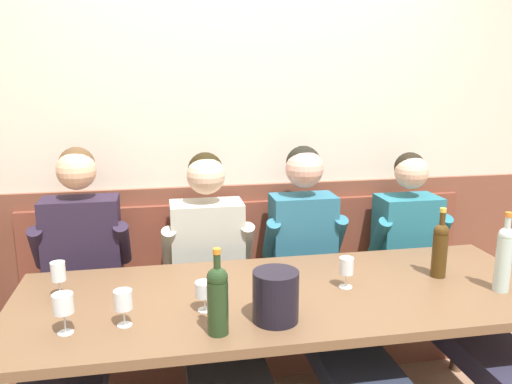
{
  "coord_description": "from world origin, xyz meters",
  "views": [
    {
      "loc": [
        -0.53,
        -1.95,
        1.69
      ],
      "look_at": [
        -0.08,
        0.44,
        1.13
      ],
      "focal_mm": 36.07,
      "sensor_mm": 36.0,
      "label": 1
    }
  ],
  "objects_px": {
    "ice_bucket": "(276,296)",
    "wine_bottle_green_tall": "(218,298)",
    "wall_bench": "(257,315)",
    "wine_glass_by_bottle": "(346,268)",
    "wine_glass_mid_right": "(63,305)",
    "wine_glass_left_end": "(205,290)",
    "dining_table": "(286,307)",
    "person_center_left_seat": "(436,277)",
    "person_left_seat": "(320,280)",
    "person_right_seat": "(214,291)",
    "wine_glass_right_end": "(58,274)",
    "person_center_right_seat": "(75,300)",
    "wine_bottle_amber_mid": "(440,248)",
    "wine_bottle_clear_water": "(504,257)",
    "wine_glass_mid_left": "(123,301)"
  },
  "relations": [
    {
      "from": "person_left_seat",
      "to": "ice_bucket",
      "type": "height_order",
      "value": "person_left_seat"
    },
    {
      "from": "dining_table",
      "to": "wine_bottle_green_tall",
      "type": "bearing_deg",
      "value": -137.54
    },
    {
      "from": "person_center_right_seat",
      "to": "wine_bottle_amber_mid",
      "type": "xyz_separation_m",
      "value": [
        1.72,
        -0.29,
        0.25
      ]
    },
    {
      "from": "wine_bottle_clear_water",
      "to": "wine_glass_right_end",
      "type": "relative_size",
      "value": 2.2
    },
    {
      "from": "dining_table",
      "to": "wine_glass_left_end",
      "type": "distance_m",
      "value": 0.42
    },
    {
      "from": "wine_glass_by_bottle",
      "to": "wine_glass_right_end",
      "type": "xyz_separation_m",
      "value": [
        -1.26,
        0.12,
        0.02
      ]
    },
    {
      "from": "wine_bottle_green_tall",
      "to": "wine_glass_right_end",
      "type": "distance_m",
      "value": 0.77
    },
    {
      "from": "dining_table",
      "to": "person_center_left_seat",
      "type": "height_order",
      "value": "person_center_left_seat"
    },
    {
      "from": "ice_bucket",
      "to": "wine_bottle_green_tall",
      "type": "bearing_deg",
      "value": -165.06
    },
    {
      "from": "wine_glass_mid_right",
      "to": "person_right_seat",
      "type": "bearing_deg",
      "value": 41.54
    },
    {
      "from": "person_left_seat",
      "to": "wine_glass_right_end",
      "type": "xyz_separation_m",
      "value": [
        -1.25,
        -0.22,
        0.22
      ]
    },
    {
      "from": "wall_bench",
      "to": "person_left_seat",
      "type": "relative_size",
      "value": 2.03
    },
    {
      "from": "wine_bottle_green_tall",
      "to": "wine_glass_mid_right",
      "type": "bearing_deg",
      "value": 169.39
    },
    {
      "from": "person_center_right_seat",
      "to": "wine_bottle_green_tall",
      "type": "distance_m",
      "value": 0.93
    },
    {
      "from": "wall_bench",
      "to": "person_right_seat",
      "type": "relative_size",
      "value": 2.03
    },
    {
      "from": "wine_bottle_amber_mid",
      "to": "wine_bottle_clear_water",
      "type": "xyz_separation_m",
      "value": [
        0.19,
        -0.2,
        0.02
      ]
    },
    {
      "from": "ice_bucket",
      "to": "person_left_seat",
      "type": "bearing_deg",
      "value": 57.51
    },
    {
      "from": "wine_glass_left_end",
      "to": "ice_bucket",
      "type": "bearing_deg",
      "value": -27.72
    },
    {
      "from": "wine_glass_mid_right",
      "to": "person_center_right_seat",
      "type": "bearing_deg",
      "value": 95.91
    },
    {
      "from": "person_center_right_seat",
      "to": "ice_bucket",
      "type": "relative_size",
      "value": 6.49
    },
    {
      "from": "dining_table",
      "to": "person_right_seat",
      "type": "height_order",
      "value": "person_right_seat"
    },
    {
      "from": "wine_glass_by_bottle",
      "to": "wine_glass_right_end",
      "type": "height_order",
      "value": "wine_glass_right_end"
    },
    {
      "from": "person_center_right_seat",
      "to": "wine_glass_right_end",
      "type": "bearing_deg",
      "value": -95.06
    },
    {
      "from": "person_center_right_seat",
      "to": "wine_bottle_green_tall",
      "type": "xyz_separation_m",
      "value": [
        0.62,
        -0.65,
        0.25
      ]
    },
    {
      "from": "wall_bench",
      "to": "wine_glass_by_bottle",
      "type": "relative_size",
      "value": 18.94
    },
    {
      "from": "wine_glass_right_end",
      "to": "wine_glass_mid_right",
      "type": "distance_m",
      "value": 0.34
    },
    {
      "from": "person_left_seat",
      "to": "wine_bottle_green_tall",
      "type": "bearing_deg",
      "value": -133.04
    },
    {
      "from": "wine_bottle_amber_mid",
      "to": "wine_glass_mid_left",
      "type": "xyz_separation_m",
      "value": [
        -1.45,
        -0.23,
        -0.04
      ]
    },
    {
      "from": "wine_bottle_green_tall",
      "to": "wine_bottle_clear_water",
      "type": "xyz_separation_m",
      "value": [
        1.29,
        0.15,
        0.02
      ]
    },
    {
      "from": "person_center_left_seat",
      "to": "wall_bench",
      "type": "bearing_deg",
      "value": 157.7
    },
    {
      "from": "person_right_seat",
      "to": "ice_bucket",
      "type": "relative_size",
      "value": 6.52
    },
    {
      "from": "dining_table",
      "to": "person_center_left_seat",
      "type": "bearing_deg",
      "value": 19.83
    },
    {
      "from": "wine_glass_mid_right",
      "to": "person_center_left_seat",
      "type": "bearing_deg",
      "value": 16.46
    },
    {
      "from": "dining_table",
      "to": "person_center_right_seat",
      "type": "height_order",
      "value": "person_center_right_seat"
    },
    {
      "from": "ice_bucket",
      "to": "wine_glass_mid_right",
      "type": "distance_m",
      "value": 0.8
    },
    {
      "from": "wine_glass_right_end",
      "to": "wine_bottle_amber_mid",
      "type": "bearing_deg",
      "value": -2.5
    },
    {
      "from": "person_left_seat",
      "to": "wine_bottle_amber_mid",
      "type": "height_order",
      "value": "person_left_seat"
    },
    {
      "from": "ice_bucket",
      "to": "wine_glass_right_end",
      "type": "bearing_deg",
      "value": 156.88
    },
    {
      "from": "wine_glass_left_end",
      "to": "wine_glass_mid_right",
      "type": "xyz_separation_m",
      "value": [
        -0.53,
        -0.1,
        0.03
      ]
    },
    {
      "from": "wine_glass_by_bottle",
      "to": "wine_glass_mid_right",
      "type": "distance_m",
      "value": 1.2
    },
    {
      "from": "wall_bench",
      "to": "wine_glass_right_end",
      "type": "relative_size",
      "value": 16.32
    },
    {
      "from": "person_right_seat",
      "to": "wine_glass_mid_left",
      "type": "bearing_deg",
      "value": -127.5
    },
    {
      "from": "ice_bucket",
      "to": "wine_glass_mid_left",
      "type": "bearing_deg",
      "value": 173.68
    },
    {
      "from": "wine_glass_mid_right",
      "to": "wine_bottle_green_tall",
      "type": "bearing_deg",
      "value": -10.61
    },
    {
      "from": "person_left_seat",
      "to": "wine_glass_mid_right",
      "type": "relative_size",
      "value": 8.41
    },
    {
      "from": "wine_bottle_green_tall",
      "to": "wine_glass_by_bottle",
      "type": "distance_m",
      "value": 0.7
    },
    {
      "from": "ice_bucket",
      "to": "wine_glass_mid_right",
      "type": "xyz_separation_m",
      "value": [
        -0.8,
        0.04,
        0.01
      ]
    },
    {
      "from": "wine_glass_left_end",
      "to": "wine_glass_right_end",
      "type": "height_order",
      "value": "wine_glass_right_end"
    },
    {
      "from": "wine_bottle_clear_water",
      "to": "wine_glass_right_end",
      "type": "bearing_deg",
      "value": 171.72
    },
    {
      "from": "wine_bottle_green_tall",
      "to": "wine_glass_right_end",
      "type": "xyz_separation_m",
      "value": [
        -0.64,
        0.43,
        -0.03
      ]
    }
  ]
}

